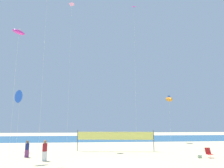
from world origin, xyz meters
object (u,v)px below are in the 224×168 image
at_px(beachgoer_navy_shirt, 27,148).
at_px(kite_magenta_inflatable, 19,32).
at_px(folding_beach_chair, 209,152).
at_px(beachgoer_maroon_shirt, 45,150).
at_px(kite_magenta_diamond, 134,13).
at_px(kite_pink_diamond, 72,6).
at_px(beach_handbag, 200,157).
at_px(volleyball_net, 115,137).
at_px(kite_blue_delta, 20,97).
at_px(kite_orange_inflatable, 169,99).

relative_size(beachgoer_navy_shirt, kite_magenta_inflatable, 0.12).
distance_m(folding_beach_chair, kite_magenta_inflatable, 21.97).
height_order(beachgoer_navy_shirt, beachgoer_maroon_shirt, beachgoer_maroon_shirt).
bearing_deg(kite_magenta_diamond, beachgoer_maroon_shirt, -131.69).
relative_size(beachgoer_navy_shirt, kite_magenta_diamond, 0.07).
bearing_deg(kite_pink_diamond, beachgoer_navy_shirt, -109.09).
xyz_separation_m(beachgoer_navy_shirt, beach_handbag, (16.02, -2.02, -0.70)).
xyz_separation_m(volleyball_net, kite_magenta_diamond, (3.70, 5.75, 18.87)).
distance_m(volleyball_net, beach_handbag, 9.39).
relative_size(beachgoer_maroon_shirt, volleyball_net, 0.20).
height_order(folding_beach_chair, beach_handbag, folding_beach_chair).
xyz_separation_m(beachgoer_maroon_shirt, kite_pink_diamond, (0.81, 10.47, 19.35)).
xyz_separation_m(beachgoer_navy_shirt, kite_pink_diamond, (2.87, 8.29, 19.45)).
relative_size(beachgoer_navy_shirt, kite_blue_delta, 0.22).
bearing_deg(volleyball_net, kite_orange_inflatable, 45.46).
bearing_deg(kite_magenta_diamond, kite_orange_inflatable, 36.20).
xyz_separation_m(beach_handbag, kite_pink_diamond, (-13.15, 10.31, 20.15)).
xyz_separation_m(beachgoer_maroon_shirt, kite_magenta_inflatable, (-3.53, 1.77, 11.30)).
bearing_deg(kite_magenta_inflatable, kite_blue_delta, 101.71).
height_order(beach_handbag, kite_magenta_inflatable, kite_magenta_inflatable).
relative_size(volleyball_net, kite_pink_diamond, 0.42).
bearing_deg(kite_magenta_inflatable, kite_orange_inflatable, 35.75).
bearing_deg(beachgoer_maroon_shirt, folding_beach_chair, -102.55).
bearing_deg(beachgoer_navy_shirt, folding_beach_chair, -29.84).
xyz_separation_m(beach_handbag, kite_blue_delta, (-18.68, 7.32, 6.23)).
height_order(kite_pink_diamond, kite_magenta_diamond, kite_magenta_diamond).
bearing_deg(kite_magenta_diamond, kite_magenta_inflatable, -144.48).
height_order(kite_orange_inflatable, kite_blue_delta, kite_orange_inflatable).
bearing_deg(beachgoer_navy_shirt, kite_magenta_diamond, 13.72).
distance_m(kite_magenta_inflatable, kite_magenta_diamond, 19.12).
height_order(beachgoer_navy_shirt, kite_magenta_inflatable, kite_magenta_inflatable).
height_order(folding_beach_chair, kite_blue_delta, kite_blue_delta).
height_order(beachgoer_navy_shirt, kite_pink_diamond, kite_pink_diamond).
height_order(folding_beach_chair, kite_magenta_diamond, kite_magenta_diamond).
relative_size(kite_orange_inflatable, kite_pink_diamond, 0.38).
distance_m(kite_magenta_inflatable, kite_pink_diamond, 12.63).
height_order(volleyball_net, kite_magenta_inflatable, kite_magenta_inflatable).
distance_m(beachgoer_maroon_shirt, kite_blue_delta, 10.38).
bearing_deg(beachgoer_navy_shirt, kite_pink_diamond, 47.21).
relative_size(folding_beach_chair, beach_handbag, 2.64).
distance_m(kite_orange_inflatable, kite_magenta_inflatable, 26.37).
relative_size(kite_pink_diamond, kite_magenta_diamond, 0.96).
xyz_separation_m(beach_handbag, kite_magenta_diamond, (-3.46, 11.62, 20.37)).
xyz_separation_m(volleyball_net, beach_handbag, (7.16, -5.88, -1.51)).
height_order(beachgoer_maroon_shirt, beach_handbag, beachgoer_maroon_shirt).
height_order(beach_handbag, kite_magenta_diamond, kite_magenta_diamond).
distance_m(beach_handbag, kite_magenta_diamond, 23.71).
bearing_deg(kite_orange_inflatable, beach_handbag, -101.90).
bearing_deg(volleyball_net, kite_blue_delta, 172.86).
bearing_deg(kite_orange_inflatable, kite_magenta_inflatable, -144.25).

